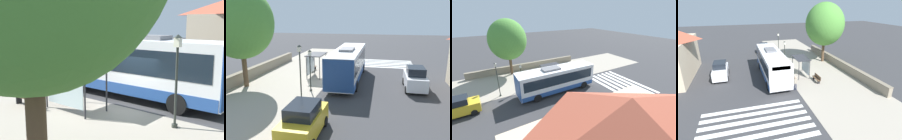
# 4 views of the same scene
# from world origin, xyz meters

# --- Properties ---
(ground_plane) EXTENTS (120.00, 120.00, 0.00)m
(ground_plane) POSITION_xyz_m (0.00, 0.00, 0.00)
(ground_plane) COLOR #353538
(ground_plane) RESTS_ON ground
(sidewalk_plaza) EXTENTS (9.00, 44.00, 0.02)m
(sidewalk_plaza) POSITION_xyz_m (-4.50, 0.00, 0.01)
(sidewalk_plaza) COLOR #9E9384
(sidewalk_plaza) RESTS_ON ground
(crosswalk_stripes) EXTENTS (9.00, 5.25, 0.01)m
(crosswalk_stripes) POSITION_xyz_m (5.00, 10.25, 0.00)
(crosswalk_stripes) COLOR silver
(crosswalk_stripes) RESTS_ON ground
(bus) EXTENTS (2.70, 10.52, 3.53)m
(bus) POSITION_xyz_m (1.88, 0.98, 1.83)
(bus) COLOR white
(bus) RESTS_ON ground
(bus_shelter) EXTENTS (1.73, 2.97, 2.55)m
(bus_shelter) POSITION_xyz_m (-1.95, 1.84, 2.11)
(bus_shelter) COLOR #2D2D33
(bus_shelter) RESTS_ON ground
(pedestrian) EXTENTS (0.34, 0.22, 1.65)m
(pedestrian) POSITION_xyz_m (0.15, 5.55, 0.96)
(pedestrian) COLOR #2D3347
(pedestrian) RESTS_ON ground
(bench) EXTENTS (0.40, 1.72, 0.88)m
(bench) POSITION_xyz_m (-3.06, 4.19, 0.48)
(bench) COLOR brown
(bench) RESTS_ON ground
(street_lamp_far) EXTENTS (0.28, 0.28, 3.76)m
(street_lamp_far) POSITION_xyz_m (-0.89, -2.96, 2.24)
(street_lamp_far) COLOR #2D332D
(street_lamp_far) RESTS_ON ground
(parked_car_far_lane) EXTENTS (1.88, 4.12, 2.12)m
(parked_car_far_lane) POSITION_xyz_m (8.33, -0.48, 1.02)
(parked_car_far_lane) COLOR silver
(parked_car_far_lane) RESTS_ON ground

